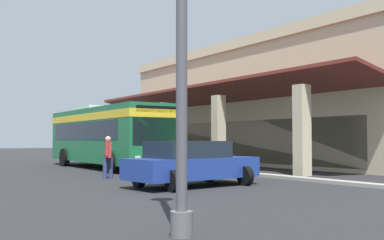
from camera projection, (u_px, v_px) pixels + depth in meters
name	position (u px, v px, depth m)	size (l,w,h in m)	color
ground	(237.00, 164.00, 28.14)	(120.00, 120.00, 0.00)	#262628
curb_strip	(164.00, 166.00, 25.66)	(27.69, 0.50, 0.12)	#9E998E
plaza_building	(289.00, 106.00, 31.16)	(23.37, 13.74, 7.52)	#C6B793
transit_bus	(106.00, 133.00, 24.58)	(11.26, 2.98, 3.34)	#196638
parked_sedan_blue	(192.00, 163.00, 15.07)	(2.73, 4.56, 1.47)	navy
pedestrian	(108.00, 155.00, 18.01)	(0.60, 0.44, 1.65)	navy
potted_palm	(156.00, 150.00, 29.43)	(1.76, 1.66, 3.20)	#4C4742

